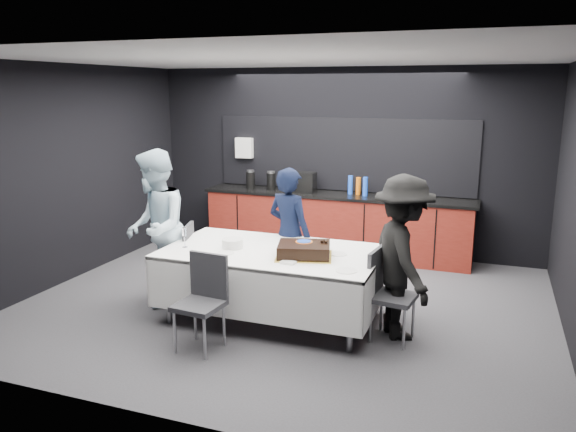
# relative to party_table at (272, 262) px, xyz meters

# --- Properties ---
(ground) EXTENTS (6.00, 6.00, 0.00)m
(ground) POSITION_rel_party_table_xyz_m (0.00, 0.40, -0.64)
(ground) COLOR #3E3E42
(ground) RESTS_ON ground
(room_shell) EXTENTS (6.04, 5.04, 2.82)m
(room_shell) POSITION_rel_party_table_xyz_m (0.00, 0.40, 1.22)
(room_shell) COLOR white
(room_shell) RESTS_ON ground
(kitchenette) EXTENTS (4.10, 0.64, 2.05)m
(kitchenette) POSITION_rel_party_table_xyz_m (-0.02, 2.62, -0.10)
(kitchenette) COLOR #60160F
(kitchenette) RESTS_ON ground
(party_table) EXTENTS (2.32, 1.32, 0.78)m
(party_table) POSITION_rel_party_table_xyz_m (0.00, 0.00, 0.00)
(party_table) COLOR #99999E
(party_table) RESTS_ON ground
(cake_assembly) EXTENTS (0.67, 0.60, 0.18)m
(cake_assembly) POSITION_rel_party_table_xyz_m (0.40, -0.11, 0.21)
(cake_assembly) COLOR gold
(cake_assembly) RESTS_ON party_table
(plate_stack) EXTENTS (0.23, 0.23, 0.10)m
(plate_stack) POSITION_rel_party_table_xyz_m (-0.44, -0.07, 0.19)
(plate_stack) COLOR white
(plate_stack) RESTS_ON party_table
(loose_plate_near) EXTENTS (0.19, 0.19, 0.01)m
(loose_plate_near) POSITION_rel_party_table_xyz_m (-0.42, -0.28, 0.14)
(loose_plate_near) COLOR white
(loose_plate_near) RESTS_ON party_table
(loose_plate_right_a) EXTENTS (0.18, 0.18, 0.01)m
(loose_plate_right_a) POSITION_rel_party_table_xyz_m (0.72, 0.09, 0.14)
(loose_plate_right_a) COLOR white
(loose_plate_right_a) RESTS_ON party_table
(loose_plate_right_b) EXTENTS (0.21, 0.21, 0.01)m
(loose_plate_right_b) POSITION_rel_party_table_xyz_m (0.93, -0.42, 0.14)
(loose_plate_right_b) COLOR white
(loose_plate_right_b) RESTS_ON party_table
(loose_plate_far) EXTENTS (0.18, 0.18, 0.01)m
(loose_plate_far) POSITION_rel_party_table_xyz_m (0.15, 0.31, 0.14)
(loose_plate_far) COLOR white
(loose_plate_far) RESTS_ON party_table
(fork_pile) EXTENTS (0.15, 0.10, 0.02)m
(fork_pile) POSITION_rel_party_table_xyz_m (0.33, -0.39, 0.15)
(fork_pile) COLOR white
(fork_pile) RESTS_ON party_table
(champagne_flute) EXTENTS (0.06, 0.06, 0.22)m
(champagne_flute) POSITION_rel_party_table_xyz_m (-0.94, -0.23, 0.30)
(champagne_flute) COLOR white
(champagne_flute) RESTS_ON party_table
(chair_left) EXTENTS (0.52, 0.52, 0.92)m
(chair_left) POSITION_rel_party_table_xyz_m (-1.23, 0.14, -0.11)
(chair_left) COLOR #2C2D31
(chair_left) RESTS_ON ground
(chair_right) EXTENTS (0.47, 0.47, 0.92)m
(chair_right) POSITION_rel_party_table_xyz_m (1.26, -0.09, -0.11)
(chair_right) COLOR #2C2D31
(chair_right) RESTS_ON ground
(chair_near) EXTENTS (0.46, 0.46, 0.92)m
(chair_near) POSITION_rel_party_table_xyz_m (-0.37, -0.88, -0.11)
(chair_near) COLOR #2C2D31
(chair_near) RESTS_ON ground
(person_center) EXTENTS (0.67, 0.54, 1.59)m
(person_center) POSITION_rel_party_table_xyz_m (-0.05, 0.67, 0.15)
(person_center) COLOR black
(person_center) RESTS_ON ground
(person_left) EXTENTS (1.03, 1.10, 1.82)m
(person_left) POSITION_rel_party_table_xyz_m (-1.43, -0.04, 0.27)
(person_left) COLOR silver
(person_left) RESTS_ON ground
(person_right) EXTENTS (1.06, 1.24, 1.67)m
(person_right) POSITION_rel_party_table_xyz_m (1.39, 0.03, 0.19)
(person_right) COLOR black
(person_right) RESTS_ON ground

